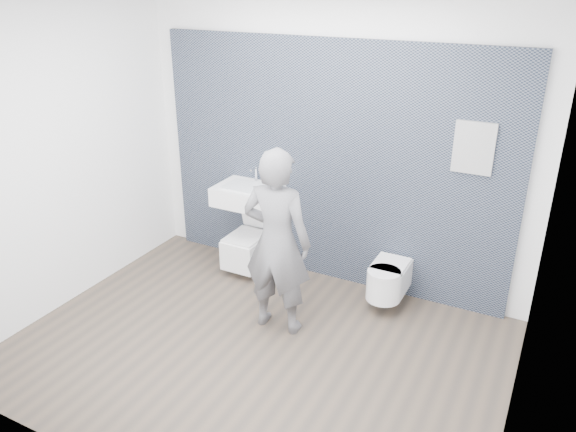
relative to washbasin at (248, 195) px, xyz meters
The scene contains 8 objects.
ground 1.66m from the washbasin, 57.16° to the right, with size 4.00×4.00×0.00m, color #4E4134.
room_shell 1.68m from the washbasin, 57.16° to the right, with size 4.00×4.00×4.00m.
tile_wall 1.18m from the washbasin, 19.16° to the left, with size 3.60×0.06×2.40m, color black.
washbasin is the anchor object (origin of this frame).
toilet_square 0.59m from the washbasin, 90.00° to the right, with size 0.37×0.53×0.71m.
toilet_rounded 1.64m from the washbasin, ahead, with size 0.32×0.55×0.30m.
info_placard 2.28m from the washbasin, ahead, with size 0.34×0.03×0.45m, color silver.
visitor 1.11m from the washbasin, 45.93° to the right, with size 0.61×0.40×1.66m, color slate.
Camera 1 is at (2.04, -3.33, 2.93)m, focal length 35.00 mm.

